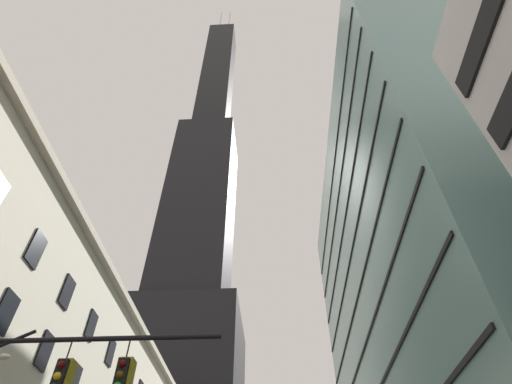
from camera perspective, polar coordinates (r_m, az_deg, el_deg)
dark_skyscraper at (r=101.17m, az=-8.70°, el=-8.10°), size 24.13×24.13×210.57m
glass_office_midrise at (r=40.73m, az=24.22°, el=-12.76°), size 14.64×40.35×41.77m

